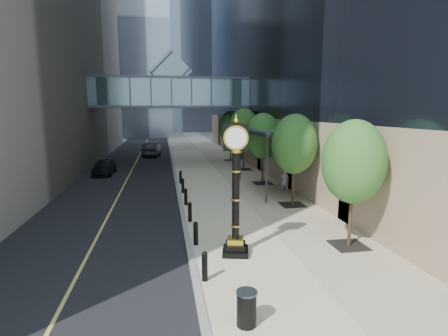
{
  "coord_description": "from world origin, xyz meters",
  "views": [
    {
      "loc": [
        -3.94,
        -9.8,
        5.64
      ],
      "look_at": [
        -1.13,
        6.32,
        2.96
      ],
      "focal_mm": 28.0,
      "sensor_mm": 36.0,
      "label": 1
    }
  ],
  "objects_px": {
    "car_near": "(104,167)",
    "car_far": "(152,149)",
    "street_clock": "(236,197)",
    "pedestrian": "(285,181)",
    "trash_bin": "(247,309)"
  },
  "relations": [
    {
      "from": "trash_bin",
      "to": "car_near",
      "type": "xyz_separation_m",
      "value": [
        -7.29,
        23.92,
        0.2
      ]
    },
    {
      "from": "trash_bin",
      "to": "pedestrian",
      "type": "height_order",
      "value": "pedestrian"
    },
    {
      "from": "pedestrian",
      "to": "car_far",
      "type": "bearing_deg",
      "value": -55.81
    },
    {
      "from": "car_near",
      "to": "car_far",
      "type": "distance_m",
      "value": 13.18
    },
    {
      "from": "street_clock",
      "to": "pedestrian",
      "type": "bearing_deg",
      "value": 73.63
    },
    {
      "from": "car_near",
      "to": "car_far",
      "type": "relative_size",
      "value": 0.8
    },
    {
      "from": "street_clock",
      "to": "trash_bin",
      "type": "bearing_deg",
      "value": -85.27
    },
    {
      "from": "street_clock",
      "to": "car_far",
      "type": "xyz_separation_m",
      "value": [
        -4.14,
        31.93,
        -1.51
      ]
    },
    {
      "from": "street_clock",
      "to": "car_near",
      "type": "xyz_separation_m",
      "value": [
        -7.95,
        19.32,
        -1.65
      ]
    },
    {
      "from": "car_near",
      "to": "trash_bin",
      "type": "bearing_deg",
      "value": -70.72
    },
    {
      "from": "trash_bin",
      "to": "car_far",
      "type": "relative_size",
      "value": 0.18
    },
    {
      "from": "street_clock",
      "to": "trash_bin",
      "type": "distance_m",
      "value": 5.0
    },
    {
      "from": "street_clock",
      "to": "car_near",
      "type": "distance_m",
      "value": 20.95
    },
    {
      "from": "pedestrian",
      "to": "street_clock",
      "type": "bearing_deg",
      "value": 71.02
    },
    {
      "from": "street_clock",
      "to": "pedestrian",
      "type": "xyz_separation_m",
      "value": [
        5.59,
        9.98,
        -1.52
      ]
    }
  ]
}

